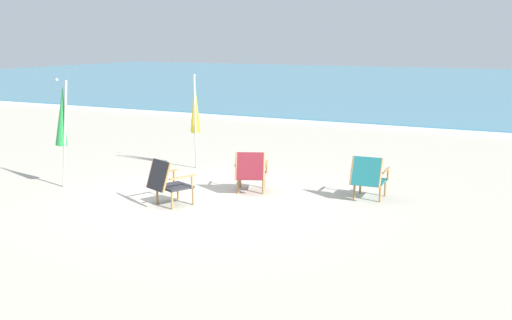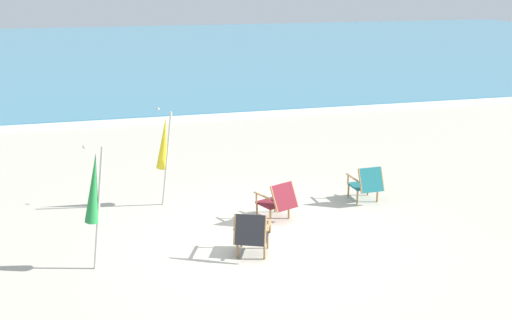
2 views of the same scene
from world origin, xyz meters
name	(u,v)px [view 1 (image 1 of 2)]	position (x,y,z in m)	size (l,w,h in m)	color
ground_plane	(209,200)	(0.00, 0.00, 0.00)	(80.00, 80.00, 0.00)	#B7AF9E
sea	(455,84)	(0.00, 30.37, 0.05)	(80.00, 40.00, 0.10)	teal
surf_band	(365,126)	(0.00, 10.07, 0.03)	(80.00, 1.10, 0.06)	white
beach_chair_far_center	(251,171)	(0.44, 0.80, 0.43)	(0.81, 0.89, 0.80)	maroon
beach_chair_mid_center	(167,182)	(-0.46, -0.61, 0.43)	(0.79, 0.84, 0.82)	#28282D
beach_chair_front_right	(368,177)	(2.55, 1.28, 0.43)	(0.62, 0.73, 0.81)	#196066
umbrella_furled_green	(62,117)	(-2.97, -0.40, 1.38)	(0.41, 0.27, 2.11)	#B7B2A8
umbrella_furled_yellow	(195,108)	(-1.58, 2.14, 1.37)	(0.42, 0.52, 2.09)	#B7B2A8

